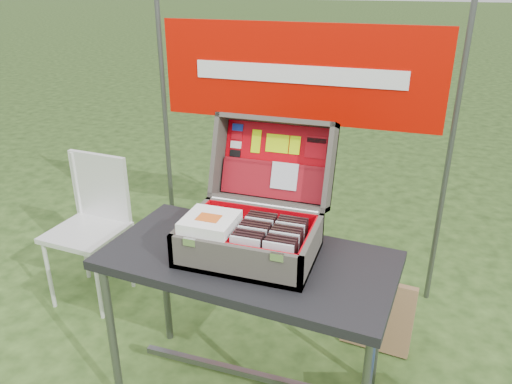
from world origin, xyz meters
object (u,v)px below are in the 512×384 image
(suitcase, at_px, (254,196))
(table, at_px, (248,329))
(cardboard_box, at_px, (378,315))
(chair, at_px, (86,234))

(suitcase, bearing_deg, table, -93.29)
(table, bearing_deg, suitcase, 91.47)
(cardboard_box, bearing_deg, suitcase, -131.84)
(table, bearing_deg, cardboard_box, 50.64)
(chair, bearing_deg, table, -16.53)
(chair, relative_size, cardboard_box, 2.31)
(chair, xyz_separation_m, cardboard_box, (1.67, 0.11, -0.24))
(table, height_order, cardboard_box, table)
(table, height_order, suitcase, suitcase)
(suitcase, distance_m, cardboard_box, 1.06)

